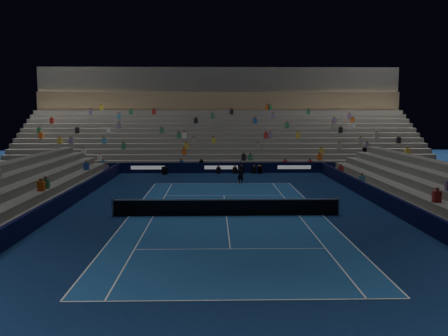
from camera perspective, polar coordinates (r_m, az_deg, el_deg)
name	(u,v)px	position (r m, az deg, el deg)	size (l,w,h in m)	color
ground	(226,216)	(26.56, 0.28, -5.86)	(90.00, 90.00, 0.00)	#0B1E45
court_surface	(226,216)	(26.56, 0.28, -5.85)	(10.97, 23.77, 0.01)	navy
sponsor_barrier_far	(221,168)	(44.72, -0.35, 0.04)	(44.00, 0.25, 1.00)	black
sponsor_barrier_east	(397,206)	(28.41, 20.30, -4.42)	(0.25, 37.00, 1.00)	black
sponsor_barrier_west	(53,208)	(27.93, -20.09, -4.60)	(0.25, 37.00, 1.00)	black
grandstand_main	(220,133)	(53.85, -0.51, 4.28)	(44.00, 15.20, 11.20)	slate
tennis_net	(226,207)	(26.45, 0.28, -4.80)	(12.90, 0.10, 1.10)	#B2B2B7
tennis_player	(240,175)	(37.94, 2.02, -0.81)	(0.56, 0.37, 1.54)	black
broadcast_camera	(165,171)	(44.12, -7.27, -0.31)	(0.62, 1.03, 0.69)	black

